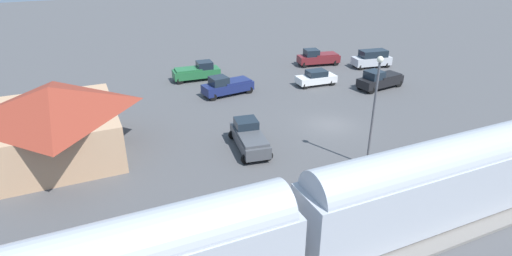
{
  "coord_description": "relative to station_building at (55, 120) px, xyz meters",
  "views": [
    {
      "loc": [
        -27.83,
        19.87,
        15.22
      ],
      "look_at": [
        0.15,
        7.21,
        1.0
      ],
      "focal_mm": 28.83,
      "sensor_mm": 36.0,
      "label": 1
    }
  ],
  "objects": [
    {
      "name": "pedestrian_waiting_far",
      "position": [
        -13.5,
        -25.07,
        -1.55
      ],
      "size": [
        0.36,
        0.36,
        1.71
      ],
      "color": "#333338",
      "rests_on": "platform"
    },
    {
      "name": "suv_silver",
      "position": [
        9.16,
        -37.11,
        -1.68
      ],
      "size": [
        2.67,
        5.14,
        2.22
      ],
      "color": "silver",
      "rests_on": "ground"
    },
    {
      "name": "light_pole_near_platform",
      "position": [
        -11.2,
        -20.43,
        2.29
      ],
      "size": [
        0.44,
        0.44,
        8.21
      ],
      "color": "#515156",
      "rests_on": "ground"
    },
    {
      "name": "pickup_maroon",
      "position": [
        12.85,
        -31.24,
        -1.8
      ],
      "size": [
        2.95,
        5.67,
        2.14
      ],
      "color": "maroon",
      "rests_on": "ground"
    },
    {
      "name": "ground_plane",
      "position": [
        -4.0,
        -22.0,
        -2.83
      ],
      "size": [
        200.0,
        200.0,
        0.0
      ],
      "primitive_type": "plane",
      "color": "#4C4C4F"
    },
    {
      "name": "pickup_navy",
      "position": [
        7.12,
        -16.36,
        -1.8
      ],
      "size": [
        2.57,
        5.59,
        2.14
      ],
      "color": "navy",
      "rests_on": "ground"
    },
    {
      "name": "sedan_white",
      "position": [
        5.93,
        -26.7,
        -1.95
      ],
      "size": [
        2.13,
        4.61,
        1.74
      ],
      "color": "white",
      "rests_on": "ground"
    },
    {
      "name": "pickup_black",
      "position": [
        2.08,
        -32.48,
        -1.8
      ],
      "size": [
        2.62,
        5.6,
        2.14
      ],
      "color": "black",
      "rests_on": "ground"
    },
    {
      "name": "pedestrian_on_platform",
      "position": [
        -14.34,
        -31.02,
        -1.55
      ],
      "size": [
        0.36,
        0.36,
        1.71
      ],
      "color": "#23284C",
      "rests_on": "platform"
    },
    {
      "name": "pickup_charcoal",
      "position": [
        -5.2,
        -13.59,
        -1.8
      ],
      "size": [
        5.63,
        3.1,
        2.14
      ],
      "color": "#47494F",
      "rests_on": "ground"
    },
    {
      "name": "railway_track",
      "position": [
        -18.0,
        -22.0,
        -2.74
      ],
      "size": [
        4.8,
        70.0,
        0.3
      ],
      "color": "slate",
      "rests_on": "ground"
    },
    {
      "name": "station_building",
      "position": [
        0.0,
        0.0,
        0.0
      ],
      "size": [
        10.99,
        9.37,
        5.45
      ],
      "color": "tan",
      "rests_on": "ground"
    },
    {
      "name": "platform",
      "position": [
        -14.0,
        -22.0,
        -2.68
      ],
      "size": [
        3.2,
        46.0,
        0.3
      ],
      "color": "#A8A399",
      "rests_on": "ground"
    },
    {
      "name": "pickup_green",
      "position": [
        13.34,
        -14.99,
        -1.8
      ],
      "size": [
        2.27,
        5.5,
        2.14
      ],
      "color": "#236638",
      "rests_on": "ground"
    }
  ]
}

